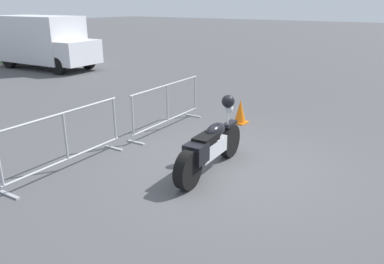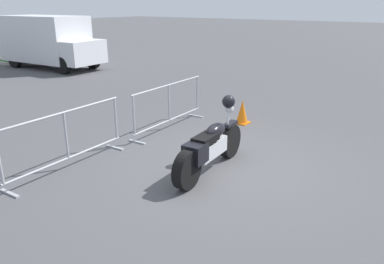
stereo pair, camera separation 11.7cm
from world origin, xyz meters
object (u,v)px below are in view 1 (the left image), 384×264
crowd_barrier_near (66,140)px  delivery_van (43,41)px  motorcycle (211,146)px  crowd_barrier_far (167,106)px  traffic_cone (240,112)px

crowd_barrier_near → delivery_van: bearing=57.4°
motorcycle → crowd_barrier_far: (1.42, 2.12, 0.08)m
delivery_van → crowd_barrier_far: bearing=-24.4°
crowd_barrier_near → motorcycle: bearing=-56.1°
motorcycle → delivery_van: 13.27m
motorcycle → crowd_barrier_far: 2.55m
crowd_barrier_near → traffic_cone: crowd_barrier_near is taller
delivery_van → traffic_cone: (-2.25, -11.33, -0.95)m
crowd_barrier_near → crowd_barrier_far: (2.85, 0.00, 0.00)m
traffic_cone → crowd_barrier_far: bearing=139.1°
crowd_barrier_far → delivery_van: 10.78m
motorcycle → traffic_cone: size_ratio=3.74×
crowd_barrier_far → delivery_van: bearing=70.2°
crowd_barrier_near → crowd_barrier_far: 2.85m
motorcycle → crowd_barrier_far: size_ratio=0.86×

